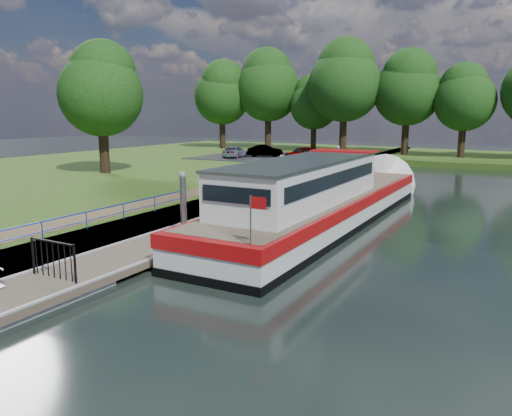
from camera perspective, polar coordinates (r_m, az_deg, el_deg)
The scene contains 14 objects.
riverbank at distance 37.67m, azimuth -24.37°, elevation 2.50°, with size 32.00×90.00×0.78m, color #2F5016.
bank_edge at distance 27.03m, azimuth -4.25°, elevation 0.51°, with size 1.10×90.00×0.78m, color #473D2D.
footpath at distance 22.84m, azimuth -17.86°, elevation -0.85°, with size 1.60×40.00×0.05m, color brown.
carpark at distance 50.96m, azimuth 1.94°, elevation 5.86°, with size 14.00×12.00×0.06m, color black.
blue_fence at distance 18.39m, azimuth -25.72°, elevation -2.52°, with size 0.04×18.04×0.72m.
pontoon at distance 24.08m, azimuth -1.75°, elevation -1.24°, with size 2.50×30.00×0.56m.
mooring_piles at distance 23.87m, azimuth -1.76°, elevation 1.33°, with size 0.30×27.30×3.55m.
gate_panel at distance 15.82m, azimuth -22.20°, elevation -4.90°, with size 1.85×0.05×1.15m.
barge at distance 24.21m, azimuth 8.11°, elevation 0.90°, with size 4.36×21.15×4.78m.
horizon_trees at distance 57.63m, azimuth 15.61°, elevation 13.16°, with size 54.38×10.03×12.87m.
bank_tree_a at distance 39.18m, azimuth -17.24°, elevation 13.00°, with size 6.12×6.12×9.72m.
car_a at distance 47.38m, azimuth 5.30°, elevation 6.25°, with size 1.51×3.74×1.28m, color #999999.
car_b at distance 50.76m, azimuth 1.07°, elevation 6.55°, with size 1.25×3.58×1.18m, color #999999.
car_c at distance 50.06m, azimuth -2.42°, elevation 6.44°, with size 1.55×3.81×1.11m, color #999999.
Camera 1 is at (12.02, -7.25, 5.22)m, focal length 35.00 mm.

